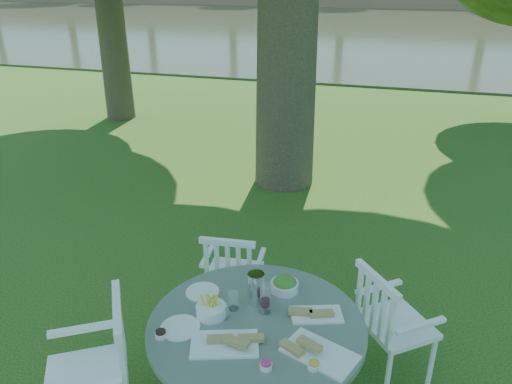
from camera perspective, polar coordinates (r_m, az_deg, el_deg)
ground at (r=4.85m, az=-0.68°, el=-10.15°), size 140.00×140.00×0.00m
table at (r=3.26m, az=0.04°, el=-16.86°), size 1.34×1.34×0.74m
chair_ne at (r=3.63m, az=14.62°, el=-13.97°), size 0.63×0.63×0.91m
chair_nw at (r=4.05m, az=-2.85°, el=-9.19°), size 0.47×0.45×0.86m
chair_sw at (r=3.22m, az=-17.06°, el=-18.66°), size 0.68×0.69×1.02m
tableware at (r=3.19m, az=-0.31°, el=-13.30°), size 1.20×0.89×0.22m
river at (r=27.00m, az=14.49°, el=17.56°), size 100.00×28.00×0.12m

